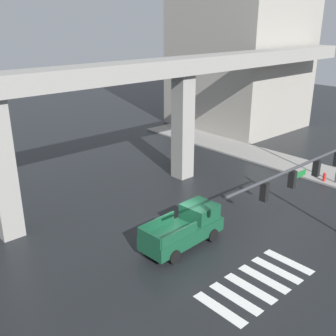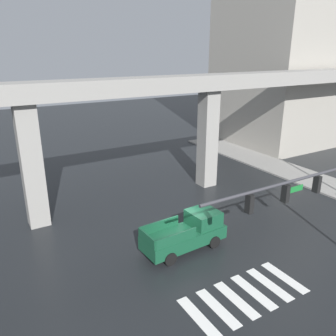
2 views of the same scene
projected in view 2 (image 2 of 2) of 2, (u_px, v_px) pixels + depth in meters
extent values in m
plane|color=black|center=(181.00, 242.00, 21.06)|extent=(120.00, 120.00, 0.00)
cube|color=silver|center=(198.00, 317.00, 15.11)|extent=(0.55, 2.80, 0.01)
cube|color=silver|center=(218.00, 308.00, 15.64)|extent=(0.55, 2.80, 0.01)
cube|color=silver|center=(236.00, 300.00, 16.17)|extent=(0.55, 2.80, 0.01)
cube|color=silver|center=(253.00, 292.00, 16.70)|extent=(0.55, 2.80, 0.01)
cube|color=silver|center=(269.00, 284.00, 17.23)|extent=(0.55, 2.80, 0.01)
cube|color=silver|center=(284.00, 277.00, 17.76)|extent=(0.55, 2.80, 0.01)
cube|color=gray|center=(129.00, 87.00, 23.81)|extent=(56.07, 2.26, 1.20)
cube|color=gray|center=(32.00, 167.00, 21.95)|extent=(1.30, 1.30, 8.20)
cube|color=gray|center=(208.00, 139.00, 28.75)|extent=(1.30, 1.30, 8.20)
cube|color=gray|center=(319.00, 182.00, 30.35)|extent=(4.00, 36.00, 0.15)
cube|color=#14472D|center=(184.00, 237.00, 20.10)|extent=(5.19, 2.16, 0.80)
cube|color=#14472D|center=(203.00, 218.00, 20.57)|extent=(1.79, 1.83, 0.90)
cube|color=#3F5160|center=(209.00, 216.00, 20.82)|extent=(0.18, 1.67, 0.77)
cube|color=#14472D|center=(159.00, 226.00, 19.96)|extent=(2.65, 0.23, 0.60)
cube|color=#14472D|center=(176.00, 239.00, 18.58)|extent=(2.65, 0.23, 0.60)
cube|color=#14472D|center=(147.00, 239.00, 18.56)|extent=(0.19, 1.75, 0.60)
cylinder|color=black|center=(195.00, 229.00, 21.76)|extent=(0.77, 0.32, 0.76)
cylinder|color=black|center=(214.00, 242.00, 20.34)|extent=(0.77, 0.32, 0.76)
cylinder|color=black|center=(153.00, 244.00, 20.11)|extent=(0.77, 0.32, 0.76)
cylinder|color=black|center=(170.00, 259.00, 18.69)|extent=(0.77, 0.32, 0.76)
cylinder|color=#38383D|center=(296.00, 180.00, 15.56)|extent=(10.80, 0.14, 0.14)
cube|color=black|center=(317.00, 184.00, 16.50)|extent=(0.24, 0.32, 0.84)
sphere|color=red|center=(318.00, 179.00, 16.41)|extent=(0.17, 0.17, 0.17)
cube|color=black|center=(285.00, 193.00, 15.44)|extent=(0.24, 0.32, 0.84)
sphere|color=red|center=(286.00, 188.00, 15.35)|extent=(0.17, 0.17, 0.17)
cube|color=black|center=(249.00, 204.00, 14.38)|extent=(0.24, 0.32, 0.84)
sphere|color=red|center=(250.00, 198.00, 14.29)|extent=(0.17, 0.17, 0.17)
cube|color=#19722D|center=(295.00, 189.00, 15.70)|extent=(1.10, 0.04, 0.28)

